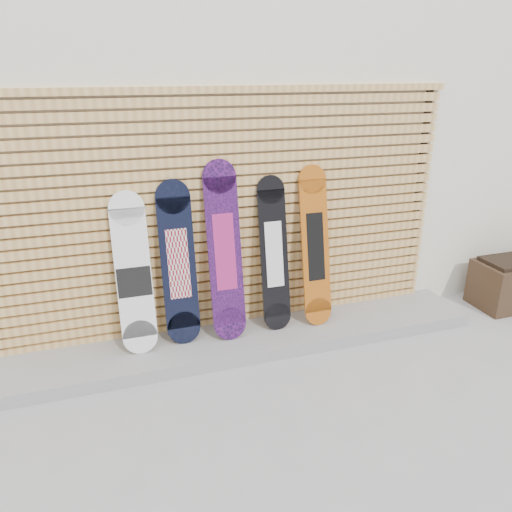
{
  "coord_description": "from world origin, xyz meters",
  "views": [
    {
      "loc": [
        -1.24,
        -3.22,
        2.45
      ],
      "look_at": [
        0.06,
        0.75,
        0.85
      ],
      "focal_mm": 35.0,
      "sensor_mm": 36.0,
      "label": 1
    }
  ],
  "objects_px": {
    "snowboard_3": "(274,254)",
    "snowboard_4": "(315,247)",
    "snowboard_0": "(134,275)",
    "snowboard_2": "(225,252)",
    "snowboard_1": "(178,264)"
  },
  "relations": [
    {
      "from": "snowboard_1",
      "to": "snowboard_4",
      "type": "distance_m",
      "value": 1.28
    },
    {
      "from": "snowboard_0",
      "to": "snowboard_4",
      "type": "relative_size",
      "value": 0.92
    },
    {
      "from": "snowboard_1",
      "to": "snowboard_2",
      "type": "xyz_separation_m",
      "value": [
        0.41,
        -0.03,
        0.07
      ]
    },
    {
      "from": "snowboard_0",
      "to": "snowboard_4",
      "type": "bearing_deg",
      "value": -0.12
    },
    {
      "from": "snowboard_1",
      "to": "snowboard_2",
      "type": "bearing_deg",
      "value": -4.44
    },
    {
      "from": "snowboard_1",
      "to": "snowboard_3",
      "type": "relative_size",
      "value": 1.02
    },
    {
      "from": "snowboard_2",
      "to": "snowboard_3",
      "type": "bearing_deg",
      "value": 2.46
    },
    {
      "from": "snowboard_0",
      "to": "snowboard_4",
      "type": "height_order",
      "value": "snowboard_4"
    },
    {
      "from": "snowboard_3",
      "to": "snowboard_1",
      "type": "bearing_deg",
      "value": 179.25
    },
    {
      "from": "snowboard_0",
      "to": "snowboard_2",
      "type": "bearing_deg",
      "value": -0.4
    },
    {
      "from": "snowboard_3",
      "to": "snowboard_4",
      "type": "relative_size",
      "value": 0.95
    },
    {
      "from": "snowboard_4",
      "to": "snowboard_0",
      "type": "bearing_deg",
      "value": 179.88
    },
    {
      "from": "snowboard_0",
      "to": "snowboard_3",
      "type": "bearing_deg",
      "value": 0.67
    },
    {
      "from": "snowboard_2",
      "to": "snowboard_4",
      "type": "relative_size",
      "value": 1.07
    },
    {
      "from": "snowboard_1",
      "to": "snowboard_3",
      "type": "height_order",
      "value": "snowboard_1"
    }
  ]
}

